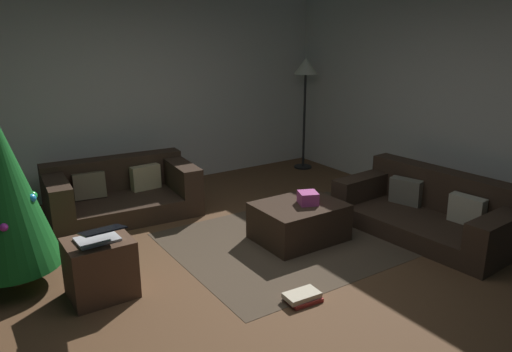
{
  "coord_description": "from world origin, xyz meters",
  "views": [
    {
      "loc": [
        -2.08,
        -3.27,
        2.16
      ],
      "look_at": [
        0.47,
        0.58,
        0.75
      ],
      "focal_mm": 34.21,
      "sensor_mm": 36.0,
      "label": 1
    }
  ],
  "objects_px": {
    "christmas_tree": "(1,187)",
    "side_table": "(100,268)",
    "couch_left": "(121,193)",
    "ottoman": "(299,222)",
    "tv_remote": "(309,201)",
    "gift_box": "(308,198)",
    "book_stack": "(302,297)",
    "laptop": "(99,236)",
    "couch_right": "(431,211)",
    "corner_lamp": "(306,75)"
  },
  "relations": [
    {
      "from": "ottoman",
      "to": "laptop",
      "type": "xyz_separation_m",
      "value": [
        -2.08,
        -0.04,
        0.36
      ]
    },
    {
      "from": "gift_box",
      "to": "side_table",
      "type": "height_order",
      "value": "gift_box"
    },
    {
      "from": "couch_left",
      "to": "couch_right",
      "type": "distance_m",
      "value": 3.58
    },
    {
      "from": "couch_left",
      "to": "corner_lamp",
      "type": "bearing_deg",
      "value": -168.98
    },
    {
      "from": "christmas_tree",
      "to": "laptop",
      "type": "distance_m",
      "value": 0.94
    },
    {
      "from": "couch_left",
      "to": "ottoman",
      "type": "height_order",
      "value": "couch_left"
    },
    {
      "from": "christmas_tree",
      "to": "side_table",
      "type": "bearing_deg",
      "value": -45.45
    },
    {
      "from": "couch_left",
      "to": "book_stack",
      "type": "height_order",
      "value": "couch_left"
    },
    {
      "from": "christmas_tree",
      "to": "corner_lamp",
      "type": "xyz_separation_m",
      "value": [
        4.44,
        1.53,
        0.56
      ]
    },
    {
      "from": "ottoman",
      "to": "gift_box",
      "type": "height_order",
      "value": "gift_box"
    },
    {
      "from": "tv_remote",
      "to": "gift_box",
      "type": "bearing_deg",
      "value": -107.21
    },
    {
      "from": "book_stack",
      "to": "corner_lamp",
      "type": "xyz_separation_m",
      "value": [
        2.51,
        3.12,
        1.43
      ]
    },
    {
      "from": "couch_left",
      "to": "side_table",
      "type": "bearing_deg",
      "value": 70.97
    },
    {
      "from": "book_stack",
      "to": "couch_left",
      "type": "bearing_deg",
      "value": 101.76
    },
    {
      "from": "ottoman",
      "to": "tv_remote",
      "type": "relative_size",
      "value": 5.55
    },
    {
      "from": "couch_left",
      "to": "ottoman",
      "type": "bearing_deg",
      "value": 130.94
    },
    {
      "from": "gift_box",
      "to": "book_stack",
      "type": "bearing_deg",
      "value": -130.82
    },
    {
      "from": "couch_right",
      "to": "tv_remote",
      "type": "relative_size",
      "value": 12.11
    },
    {
      "from": "couch_right",
      "to": "side_table",
      "type": "xyz_separation_m",
      "value": [
        -3.4,
        0.65,
        0.01
      ]
    },
    {
      "from": "couch_left",
      "to": "tv_remote",
      "type": "relative_size",
      "value": 10.96
    },
    {
      "from": "christmas_tree",
      "to": "book_stack",
      "type": "height_order",
      "value": "christmas_tree"
    },
    {
      "from": "gift_box",
      "to": "christmas_tree",
      "type": "relative_size",
      "value": 0.11
    },
    {
      "from": "christmas_tree",
      "to": "side_table",
      "type": "relative_size",
      "value": 3.28
    },
    {
      "from": "couch_left",
      "to": "side_table",
      "type": "relative_size",
      "value": 3.37
    },
    {
      "from": "couch_right",
      "to": "ottoman",
      "type": "distance_m",
      "value": 1.47
    },
    {
      "from": "gift_box",
      "to": "side_table",
      "type": "xyz_separation_m",
      "value": [
        -2.16,
        0.06,
        -0.21
      ]
    },
    {
      "from": "couch_left",
      "to": "tv_remote",
      "type": "xyz_separation_m",
      "value": [
        1.44,
        -1.78,
        0.15
      ]
    },
    {
      "from": "book_stack",
      "to": "christmas_tree",
      "type": "bearing_deg",
      "value": 140.35
    },
    {
      "from": "couch_right",
      "to": "gift_box",
      "type": "xyz_separation_m",
      "value": [
        -1.25,
        0.59,
        0.22
      ]
    },
    {
      "from": "tv_remote",
      "to": "christmas_tree",
      "type": "bearing_deg",
      "value": -163.42
    },
    {
      "from": "couch_left",
      "to": "side_table",
      "type": "height_order",
      "value": "couch_left"
    },
    {
      "from": "ottoman",
      "to": "side_table",
      "type": "relative_size",
      "value": 1.71
    },
    {
      "from": "tv_remote",
      "to": "couch_left",
      "type": "bearing_deg",
      "value": 157.81
    },
    {
      "from": "couch_left",
      "to": "couch_right",
      "type": "relative_size",
      "value": 0.91
    },
    {
      "from": "corner_lamp",
      "to": "book_stack",
      "type": "bearing_deg",
      "value": -128.84
    },
    {
      "from": "side_table",
      "to": "book_stack",
      "type": "xyz_separation_m",
      "value": [
        1.34,
        -1.0,
        -0.21
      ]
    },
    {
      "from": "tv_remote",
      "to": "side_table",
      "type": "xyz_separation_m",
      "value": [
        -2.2,
        0.02,
        -0.16
      ]
    },
    {
      "from": "gift_box",
      "to": "book_stack",
      "type": "relative_size",
      "value": 0.63
    },
    {
      "from": "gift_box",
      "to": "laptop",
      "type": "distance_m",
      "value": 2.16
    },
    {
      "from": "couch_left",
      "to": "couch_right",
      "type": "height_order",
      "value": "couch_right"
    },
    {
      "from": "tv_remote",
      "to": "couch_right",
      "type": "bearing_deg",
      "value": 0.96
    },
    {
      "from": "corner_lamp",
      "to": "couch_right",
      "type": "bearing_deg",
      "value": -99.24
    },
    {
      "from": "ottoman",
      "to": "side_table",
      "type": "distance_m",
      "value": 2.08
    },
    {
      "from": "ottoman",
      "to": "tv_remote",
      "type": "height_order",
      "value": "tv_remote"
    },
    {
      "from": "couch_right",
      "to": "corner_lamp",
      "type": "relative_size",
      "value": 1.13
    },
    {
      "from": "side_table",
      "to": "tv_remote",
      "type": "bearing_deg",
      "value": -0.42
    },
    {
      "from": "christmas_tree",
      "to": "book_stack",
      "type": "distance_m",
      "value": 2.65
    },
    {
      "from": "couch_right",
      "to": "gift_box",
      "type": "bearing_deg",
      "value": 60.54
    },
    {
      "from": "couch_left",
      "to": "couch_right",
      "type": "xyz_separation_m",
      "value": [
        2.64,
        -2.42,
        -0.02
      ]
    },
    {
      "from": "ottoman",
      "to": "laptop",
      "type": "bearing_deg",
      "value": -178.85
    }
  ]
}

